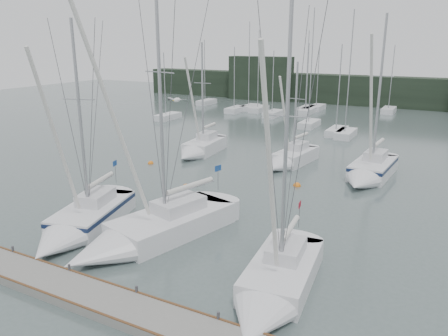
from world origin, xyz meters
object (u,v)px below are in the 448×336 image
at_px(sailboat_near_right, 272,291).
at_px(buoy_b, 297,186).
at_px(sailboat_near_center, 140,236).
at_px(sailboat_mid_b, 199,149).
at_px(buoy_a, 186,187).
at_px(sailboat_mid_c, 288,160).
at_px(sailboat_near_left, 78,225).
at_px(buoy_c, 151,164).
at_px(sailboat_mid_d, 368,173).

relative_size(sailboat_near_right, buoy_b, 22.91).
bearing_deg(sailboat_near_center, sailboat_mid_b, 126.96).
bearing_deg(buoy_b, buoy_a, -150.22).
height_order(sailboat_mid_c, buoy_b, sailboat_mid_c).
height_order(buoy_a, buoy_b, buoy_b).
bearing_deg(sailboat_mid_b, sailboat_near_left, -84.46).
bearing_deg(sailboat_near_right, buoy_c, 133.90).
xyz_separation_m(sailboat_mid_c, buoy_a, (-4.88, -9.31, -0.54)).
height_order(sailboat_near_left, sailboat_near_center, sailboat_near_center).
distance_m(sailboat_near_left, sailboat_near_right, 12.51).
relative_size(sailboat_mid_c, buoy_c, 19.03).
xyz_separation_m(sailboat_near_center, buoy_c, (-9.67, 13.66, -0.57)).
xyz_separation_m(sailboat_mid_b, buoy_a, (4.21, -8.82, -0.58)).
xyz_separation_m(sailboat_near_left, sailboat_mid_b, (-3.32, 18.87, 0.00)).
bearing_deg(buoy_a, buoy_c, 147.54).
distance_m(sailboat_near_center, sailboat_mid_c, 18.92).
bearing_deg(sailboat_mid_b, buoy_a, -68.95).
distance_m(sailboat_near_left, buoy_c, 15.25).
height_order(sailboat_near_center, sailboat_mid_d, sailboat_near_center).
bearing_deg(sailboat_near_right, sailboat_near_center, 163.32).
height_order(sailboat_near_left, buoy_c, sailboat_near_left).
relative_size(sailboat_mid_b, sailboat_mid_c, 1.17).
bearing_deg(buoy_a, sailboat_mid_d, 34.76).
bearing_deg(sailboat_mid_b, buoy_c, -120.22).
bearing_deg(sailboat_near_center, buoy_a, 123.52).
bearing_deg(sailboat_mid_d, buoy_c, -162.93).
bearing_deg(sailboat_mid_c, buoy_c, -147.89).
bearing_deg(sailboat_near_center, sailboat_near_right, 4.24).
xyz_separation_m(sailboat_mid_d, buoy_c, (-18.46, -4.20, -0.64)).
xyz_separation_m(sailboat_mid_c, sailboat_mid_d, (7.11, -0.99, 0.10)).
distance_m(sailboat_mid_d, buoy_a, 14.61).
bearing_deg(buoy_b, sailboat_near_center, -107.11).
relative_size(sailboat_near_left, sailboat_mid_d, 0.95).
bearing_deg(buoy_c, sailboat_near_right, -40.19).
height_order(sailboat_near_center, buoy_b, sailboat_near_center).
distance_m(sailboat_near_left, sailboat_mid_c, 20.20).
bearing_deg(sailboat_near_right, sailboat_near_left, 169.14).
xyz_separation_m(sailboat_mid_b, buoy_c, (-2.27, -4.70, -0.58)).
distance_m(sailboat_near_left, sailboat_mid_d, 22.43).
bearing_deg(sailboat_mid_b, sailboat_mid_c, -1.39).
relative_size(sailboat_mid_d, buoy_a, 26.28).
xyz_separation_m(sailboat_near_left, sailboat_near_center, (4.07, 0.52, -0.00)).
bearing_deg(sailboat_near_center, buoy_b, 87.90).
distance_m(sailboat_mid_b, buoy_b, 12.52).
bearing_deg(sailboat_near_right, sailboat_mid_c, 102.23).
relative_size(buoy_a, buoy_b, 0.90).
bearing_deg(sailboat_mid_d, sailboat_mid_b, -177.52).
bearing_deg(sailboat_near_center, sailboat_mid_d, 78.79).
bearing_deg(sailboat_mid_d, buoy_b, -133.99).
distance_m(sailboat_mid_b, sailboat_mid_c, 9.10).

